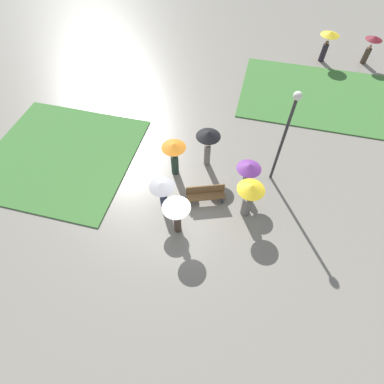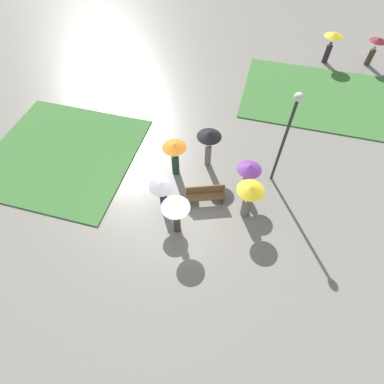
% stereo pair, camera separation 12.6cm
% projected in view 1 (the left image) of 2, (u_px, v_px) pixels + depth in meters
% --- Properties ---
extents(ground_plane, '(90.00, 90.00, 0.00)m').
position_uv_depth(ground_plane, '(178.00, 214.00, 12.56)').
color(ground_plane, gray).
extents(lawn_patch_near, '(6.90, 6.66, 0.06)m').
position_uv_depth(lawn_patch_near, '(61.00, 155.00, 14.53)').
color(lawn_patch_near, '#427A38').
rests_on(lawn_patch_near, ground_plane).
extents(lawn_patch_far, '(8.34, 5.95, 0.06)m').
position_uv_depth(lawn_patch_far, '(314.00, 95.00, 17.33)').
color(lawn_patch_far, '#427A38').
rests_on(lawn_patch_far, ground_plane).
extents(park_bench, '(1.67, 0.96, 0.90)m').
position_uv_depth(park_bench, '(206.00, 194.00, 12.60)').
color(park_bench, brown).
rests_on(park_bench, ground_plane).
extents(lamp_post, '(0.32, 0.32, 4.56)m').
position_uv_depth(lamp_post, '(287.00, 129.00, 11.40)').
color(lamp_post, '#2D2D30').
rests_on(lamp_post, ground_plane).
extents(crowd_person_grey, '(1.00, 1.00, 1.79)m').
position_uv_depth(crowd_person_grey, '(162.00, 190.00, 11.65)').
color(crowd_person_grey, '#282D47').
rests_on(crowd_person_grey, ground_plane).
extents(crowd_person_orange, '(1.04, 1.04, 1.83)m').
position_uv_depth(crowd_person_orange, '(174.00, 153.00, 12.87)').
color(crowd_person_orange, '#1E3328').
rests_on(crowd_person_orange, ground_plane).
extents(crowd_person_yellow, '(1.08, 1.08, 1.86)m').
position_uv_depth(crowd_person_yellow, '(249.00, 195.00, 11.58)').
color(crowd_person_yellow, slate).
rests_on(crowd_person_yellow, ground_plane).
extents(crowd_person_black, '(1.08, 1.08, 1.99)m').
position_uv_depth(crowd_person_black, '(208.00, 140.00, 13.01)').
color(crowd_person_black, slate).
rests_on(crowd_person_black, ground_plane).
extents(crowd_person_white, '(1.07, 1.07, 1.82)m').
position_uv_depth(crowd_person_white, '(177.00, 211.00, 11.03)').
color(crowd_person_white, '#47382D').
rests_on(crowd_person_white, ground_plane).
extents(crowd_person_purple, '(1.01, 1.01, 1.76)m').
position_uv_depth(crowd_person_purple, '(248.00, 171.00, 12.21)').
color(crowd_person_purple, '#1E3328').
rests_on(crowd_person_purple, ground_plane).
extents(lone_walker_far_path, '(1.00, 1.00, 1.70)m').
position_uv_depth(lone_walker_far_path, '(371.00, 45.00, 18.44)').
color(lone_walker_far_path, '#47382D').
rests_on(lone_walker_far_path, ground_plane).
extents(lone_walker_mid_plaza, '(1.14, 1.14, 1.86)m').
position_uv_depth(lone_walker_mid_plaza, '(328.00, 40.00, 18.44)').
color(lone_walker_mid_plaza, '#2D2333').
rests_on(lone_walker_mid_plaza, ground_plane).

